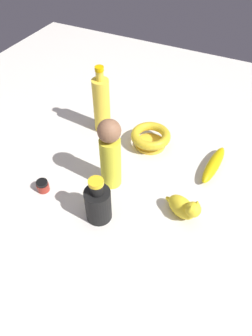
{
  "coord_description": "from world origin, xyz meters",
  "views": [
    {
      "loc": [
        -0.6,
        -0.3,
        0.75
      ],
      "look_at": [
        0.0,
        0.0,
        0.06
      ],
      "focal_mm": 33.29,
      "sensor_mm": 36.0,
      "label": 1
    }
  ],
  "objects_px": {
    "cat_figurine": "(184,207)",
    "bowl": "(151,137)",
    "bottle_short": "(98,203)",
    "banana": "(214,164)",
    "bottle_tall": "(102,104)",
    "nail_polish_jar": "(43,186)",
    "person_figure_adult": "(110,153)"
  },
  "relations": [
    {
      "from": "bowl",
      "to": "bottle_short",
      "type": "bearing_deg",
      "value": 178.21
    },
    {
      "from": "nail_polish_jar",
      "to": "person_figure_adult",
      "type": "height_order",
      "value": "person_figure_adult"
    },
    {
      "from": "nail_polish_jar",
      "to": "bottle_tall",
      "type": "height_order",
      "value": "bottle_tall"
    },
    {
      "from": "banana",
      "to": "person_figure_adult",
      "type": "relative_size",
      "value": 0.78
    },
    {
      "from": "bottle_tall",
      "to": "person_figure_adult",
      "type": "bearing_deg",
      "value": -145.21
    },
    {
      "from": "nail_polish_jar",
      "to": "bottle_short",
      "type": "relative_size",
      "value": 0.25
    },
    {
      "from": "cat_figurine",
      "to": "bottle_tall",
      "type": "bearing_deg",
      "value": 58.05
    },
    {
      "from": "bottle_tall",
      "to": "bowl",
      "type": "xyz_separation_m",
      "value": [
        -0.01,
        -0.2,
        -0.07
      ]
    },
    {
      "from": "cat_figurine",
      "to": "person_figure_adult",
      "type": "distance_m",
      "value": 0.26
    },
    {
      "from": "banana",
      "to": "bottle_short",
      "type": "height_order",
      "value": "bottle_short"
    },
    {
      "from": "cat_figurine",
      "to": "bowl",
      "type": "height_order",
      "value": "cat_figurine"
    },
    {
      "from": "cat_figurine",
      "to": "bottle_short",
      "type": "xyz_separation_m",
      "value": [
        -0.11,
        0.22,
        0.02
      ]
    },
    {
      "from": "person_figure_adult",
      "to": "bowl",
      "type": "height_order",
      "value": "person_figure_adult"
    },
    {
      "from": "nail_polish_jar",
      "to": "person_figure_adult",
      "type": "relative_size",
      "value": 0.16
    },
    {
      "from": "nail_polish_jar",
      "to": "bowl",
      "type": "relative_size",
      "value": 0.27
    },
    {
      "from": "bottle_tall",
      "to": "bowl",
      "type": "height_order",
      "value": "bottle_tall"
    },
    {
      "from": "nail_polish_jar",
      "to": "bottle_short",
      "type": "distance_m",
      "value": 0.21
    },
    {
      "from": "bottle_tall",
      "to": "person_figure_adult",
      "type": "relative_size",
      "value": 1.05
    },
    {
      "from": "banana",
      "to": "person_figure_adult",
      "type": "xyz_separation_m",
      "value": [
        -0.2,
        0.28,
        0.11
      ]
    },
    {
      "from": "bottle_tall",
      "to": "bottle_short",
      "type": "xyz_separation_m",
      "value": [
        -0.36,
        -0.19,
        -0.05
      ]
    },
    {
      "from": "bottle_tall",
      "to": "nail_polish_jar",
      "type": "bearing_deg",
      "value": 177.23
    },
    {
      "from": "cat_figurine",
      "to": "person_figure_adult",
      "type": "relative_size",
      "value": 0.48
    },
    {
      "from": "banana",
      "to": "person_figure_adult",
      "type": "height_order",
      "value": "person_figure_adult"
    },
    {
      "from": "cat_figurine",
      "to": "person_figure_adult",
      "type": "bearing_deg",
      "value": 84.31
    },
    {
      "from": "nail_polish_jar",
      "to": "banana",
      "type": "relative_size",
      "value": 0.21
    },
    {
      "from": "bottle_short",
      "to": "banana",
      "type": "bearing_deg",
      "value": -36.1
    },
    {
      "from": "cat_figurine",
      "to": "bowl",
      "type": "distance_m",
      "value": 0.32
    },
    {
      "from": "cat_figurine",
      "to": "banana",
      "type": "height_order",
      "value": "cat_figurine"
    },
    {
      "from": "person_figure_adult",
      "to": "bowl",
      "type": "distance_m",
      "value": 0.24
    },
    {
      "from": "banana",
      "to": "bottle_short",
      "type": "distance_m",
      "value": 0.42
    },
    {
      "from": "nail_polish_jar",
      "to": "bottle_short",
      "type": "bearing_deg",
      "value": -92.8
    },
    {
      "from": "nail_polish_jar",
      "to": "bowl",
      "type": "height_order",
      "value": "bowl"
    }
  ]
}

